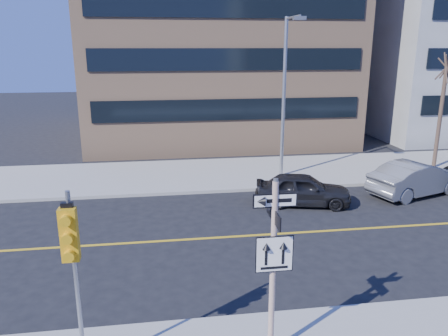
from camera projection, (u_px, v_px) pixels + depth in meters
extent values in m
plane|color=black|center=(248.00, 297.00, 12.18)|extent=(120.00, 120.00, 0.00)
cylinder|color=white|center=(273.00, 272.00, 9.22)|extent=(0.13, 0.13, 4.00)
cylinder|color=gray|center=(276.00, 180.00, 8.68)|extent=(0.10, 0.10, 0.06)
cube|color=black|center=(275.00, 200.00, 8.79)|extent=(0.92, 0.03, 0.30)
cube|color=black|center=(275.00, 217.00, 8.89)|extent=(0.03, 0.92, 0.30)
cube|color=white|center=(274.00, 254.00, 9.02)|extent=(0.80, 0.03, 0.80)
cylinder|color=gray|center=(77.00, 286.00, 8.66)|extent=(0.09, 0.09, 4.00)
cube|color=gold|center=(69.00, 235.00, 8.15)|extent=(0.32, 0.22, 1.05)
sphere|color=#8C0705|center=(66.00, 220.00, 7.94)|extent=(0.17, 0.17, 0.17)
sphere|color=black|center=(68.00, 237.00, 8.04)|extent=(0.17, 0.17, 0.17)
sphere|color=black|center=(70.00, 255.00, 8.13)|extent=(0.17, 0.17, 0.17)
imported|color=black|center=(303.00, 189.00, 19.12)|extent=(2.58, 4.43, 1.42)
imported|color=slate|center=(416.00, 178.00, 20.39)|extent=(3.12, 5.11, 1.59)
cylinder|color=gray|center=(284.00, 100.00, 22.11)|extent=(0.18, 0.18, 8.00)
cylinder|color=gray|center=(293.00, 17.00, 20.11)|extent=(0.10, 2.20, 0.10)
cube|color=gray|center=(299.00, 18.00, 19.18)|extent=(0.55, 0.30, 0.16)
cylinder|color=#3A2B22|center=(440.00, 116.00, 23.95)|extent=(0.22, 0.22, 5.80)
cube|color=tan|center=(211.00, 16.00, 33.87)|extent=(18.00, 18.00, 18.00)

